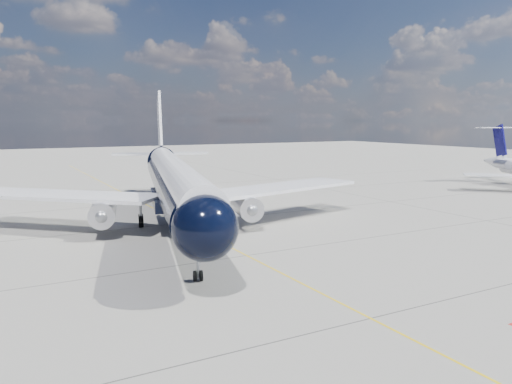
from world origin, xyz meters
The scene contains 3 objects.
ground centered at (0.00, 30.00, 0.00)m, with size 320.00×320.00×0.00m, color gray.
taxiway_centerline centered at (0.00, 25.00, 0.00)m, with size 0.16×160.00×0.01m, color #E1BC0B.
main_airliner centered at (-1.08, 24.48, 4.76)m, with size 42.24×52.31×15.35m.
Camera 1 is at (-18.43, -25.28, 10.98)m, focal length 35.00 mm.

